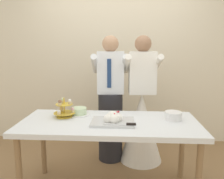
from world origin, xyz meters
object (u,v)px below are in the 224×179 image
object	(u,v)px
plate_stack	(173,116)
person_groom	(110,106)
dessert_table	(109,128)
main_cake_tray	(113,119)
round_cake	(79,112)
person_bride	(141,118)
cupcake_stand	(64,110)

from	to	relation	value
plate_stack	person_groom	size ratio (longest dim) A/B	0.11
dessert_table	main_cake_tray	size ratio (longest dim) A/B	4.14
person_groom	plate_stack	bearing A→B (deg)	-42.97
main_cake_tray	round_cake	distance (m)	0.47
dessert_table	person_groom	world-z (taller)	person_groom
dessert_table	person_bride	world-z (taller)	person_bride
person_bride	main_cake_tray	bearing A→B (deg)	-112.90
person_bride	cupcake_stand	bearing A→B (deg)	-144.97
main_cake_tray	round_cake	bearing A→B (deg)	145.80
dessert_table	person_bride	distance (m)	0.82
main_cake_tray	person_bride	size ratio (longest dim) A/B	0.26
dessert_table	cupcake_stand	xyz separation A→B (m)	(-0.49, 0.12, 0.15)
round_cake	person_groom	distance (m)	0.61
dessert_table	round_cake	xyz separation A→B (m)	(-0.35, 0.21, 0.11)
dessert_table	plate_stack	size ratio (longest dim) A/B	10.12
main_cake_tray	plate_stack	size ratio (longest dim) A/B	2.45
main_cake_tray	person_groom	xyz separation A→B (m)	(-0.08, 0.79, -0.07)
dessert_table	plate_stack	distance (m)	0.67
plate_stack	round_cake	distance (m)	1.01
cupcake_stand	round_cake	distance (m)	0.17
dessert_table	plate_stack	world-z (taller)	plate_stack
plate_stack	person_groom	distance (m)	0.95
dessert_table	round_cake	bearing A→B (deg)	149.31
round_cake	person_groom	xyz separation A→B (m)	(0.31, 0.52, -0.06)
dessert_table	main_cake_tray	bearing A→B (deg)	-54.44
round_cake	main_cake_tray	bearing A→B (deg)	-34.20
dessert_table	cupcake_stand	size ratio (longest dim) A/B	7.83
main_cake_tray	round_cake	size ratio (longest dim) A/B	1.81
cupcake_stand	main_cake_tray	bearing A→B (deg)	-18.55
cupcake_stand	person_bride	world-z (taller)	person_bride
person_groom	person_bride	xyz separation A→B (m)	(0.41, -0.01, -0.16)
main_cake_tray	person_bride	world-z (taller)	person_bride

